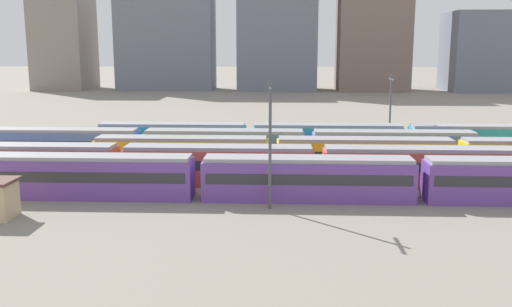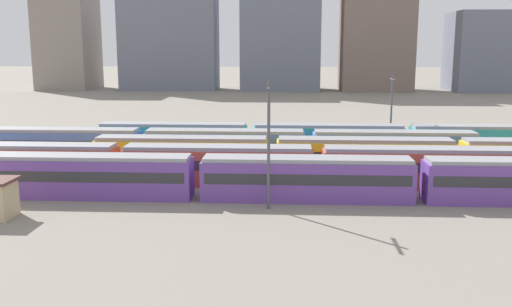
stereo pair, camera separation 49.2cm
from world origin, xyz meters
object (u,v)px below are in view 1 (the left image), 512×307
object	(u,v)px
train_track_2	(457,157)
catenary_pole_1	(390,109)
catenary_pole_2	(270,139)
train_track_3	(225,146)

from	to	relation	value
train_track_2	catenary_pole_1	xyz separation A→B (m)	(-4.45, 13.40, 3.42)
catenary_pole_1	catenary_pole_2	bearing A→B (deg)	-118.43
train_track_3	catenary_pole_1	bearing A→B (deg)	22.34
train_track_2	train_track_3	world-z (taller)	same
catenary_pole_2	catenary_pole_1	bearing A→B (deg)	61.57
train_track_2	catenary_pole_2	size ratio (longest dim) A/B	7.19
catenary_pole_1	train_track_3	bearing A→B (deg)	-157.66
train_track_3	catenary_pole_1	size ratio (longest dim) A/B	5.83
train_track_3	train_track_2	bearing A→B (deg)	-12.03
catenary_pole_1	train_track_2	bearing A→B (deg)	-71.62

